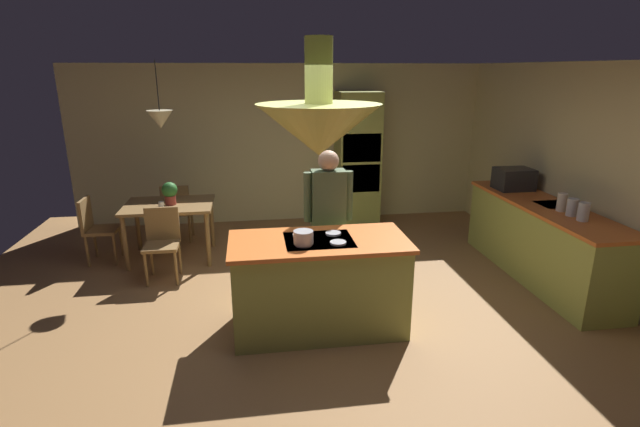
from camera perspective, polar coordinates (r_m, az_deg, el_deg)
ground at (r=5.03m, az=-0.47°, el=-12.36°), size 8.16×8.16×0.00m
wall_back at (r=7.90m, az=-4.00°, el=8.30°), size 6.80×0.10×2.55m
wall_right at (r=6.22m, az=30.11°, el=3.66°), size 0.10×7.20×2.55m
kitchen_island at (r=4.64m, az=-0.14°, el=-8.51°), size 1.69×0.82×0.95m
counter_run_right at (r=6.34m, az=25.06°, el=-2.97°), size 0.73×2.56×0.93m
oven_tower at (r=7.71m, az=4.51°, el=6.49°), size 0.66×0.62×2.13m
dining_table at (r=6.59m, az=-17.67°, el=0.27°), size 1.14×0.85×0.76m
person_at_island at (r=5.12m, az=0.99°, el=-0.23°), size 0.53×0.22×1.66m
range_hood at (r=4.21m, az=-0.15°, el=10.39°), size 1.10×1.10×1.00m
pendant_light_over_table at (r=6.37m, az=-18.65°, el=10.69°), size 0.32×0.32×0.82m
chair_facing_island at (r=6.03m, az=-18.44°, el=-2.89°), size 0.40×0.40×0.87m
chair_by_back_wall at (r=7.24m, az=-16.81°, el=0.55°), size 0.40×0.40×0.87m
chair_at_corner at (r=6.86m, az=-25.38°, el=-1.32°), size 0.40×0.40×0.87m
potted_plant_on_table at (r=6.48m, az=-17.62°, el=2.47°), size 0.20×0.20×0.30m
cup_on_table at (r=6.36m, az=-18.54°, el=0.96°), size 0.07×0.07×0.09m
canister_flour at (r=5.70m, az=29.10°, el=0.19°), size 0.12×0.12×0.20m
canister_sugar at (r=5.84m, az=28.06°, el=0.67°), size 0.12×0.12×0.19m
canister_tea at (r=5.98m, az=27.08°, el=1.22°), size 0.11×0.11×0.21m
microwave_on_counter at (r=6.80m, az=22.27°, el=3.87°), size 0.46×0.36×0.28m
cooking_pot_on_cooktop at (r=4.29m, az=-2.01°, el=-2.87°), size 0.18×0.18×0.12m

